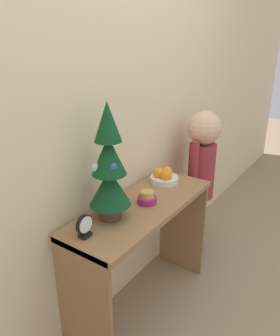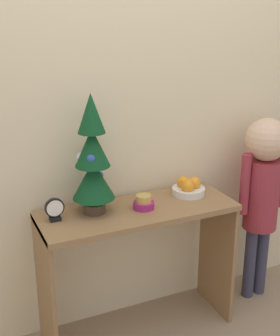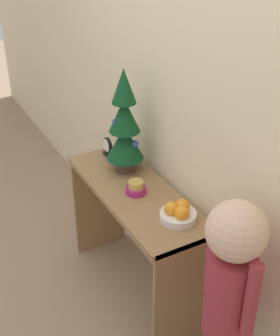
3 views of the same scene
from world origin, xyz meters
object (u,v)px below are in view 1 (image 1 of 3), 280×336
(singing_bowl, at_px, (147,198))
(child_figure, at_px, (202,161))
(fruit_bowl, at_px, (164,177))
(desk_clock, at_px, (85,226))
(mini_tree, at_px, (109,167))

(singing_bowl, height_order, child_figure, child_figure)
(child_figure, bearing_deg, fruit_bowl, 173.81)
(singing_bowl, xyz_separation_m, child_figure, (0.76, 0.02, -0.02))
(singing_bowl, distance_m, desk_clock, 0.45)
(singing_bowl, distance_m, child_figure, 0.76)
(singing_bowl, bearing_deg, desk_clock, 173.87)
(fruit_bowl, height_order, desk_clock, desk_clock)
(fruit_bowl, bearing_deg, singing_bowl, -167.13)
(mini_tree, height_order, fruit_bowl, mini_tree)
(mini_tree, xyz_separation_m, singing_bowl, (0.24, -0.06, -0.25))
(fruit_bowl, relative_size, desk_clock, 1.56)
(mini_tree, distance_m, desk_clock, 0.30)
(mini_tree, relative_size, desk_clock, 5.23)
(desk_clock, bearing_deg, singing_bowl, -6.13)
(desk_clock, xyz_separation_m, child_figure, (1.20, -0.03, -0.04))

